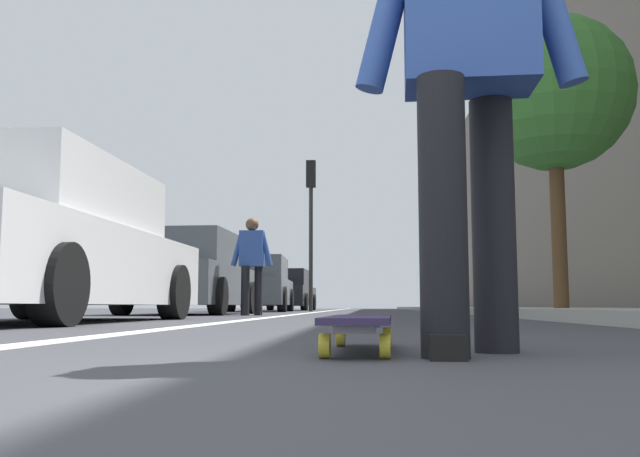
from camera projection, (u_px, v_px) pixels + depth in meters
name	position (u px, v px, depth m)	size (l,w,h in m)	color
ground_plane	(357.00, 316.00, 10.79)	(80.00, 80.00, 0.00)	#38383D
lane_stripe_white	(325.00, 311.00, 20.78)	(52.00, 0.16, 0.01)	silver
sidewalk_curb	(496.00, 310.00, 18.48)	(52.00, 3.20, 0.12)	#9E9B93
building_facade	(566.00, 136.00, 22.86)	(40.00, 1.20, 11.43)	#70675C
skateboard	(360.00, 323.00, 2.26)	(0.85, 0.23, 0.11)	yellow
skater_person	(468.00, 53.00, 2.18)	(0.46, 0.72, 1.64)	black
parked_car_near	(42.00, 247.00, 6.47)	(4.58, 1.94, 1.46)	silver
parked_car_mid	(191.00, 275.00, 12.65)	(4.10, 1.93, 1.47)	#4C5156
parked_car_far	(255.00, 285.00, 19.15)	(4.36, 2.09, 1.49)	#4C5156
parked_car_end	(286.00, 291.00, 25.37)	(4.47, 1.94, 1.46)	black
traffic_light	(311.00, 207.00, 20.72)	(0.33, 0.28, 4.48)	#2D2D2D
street_tree_mid	(554.00, 95.00, 11.13)	(2.48, 2.48, 4.77)	brown
pedestrian_distant	(252.00, 259.00, 11.36)	(0.45, 0.69, 1.59)	black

